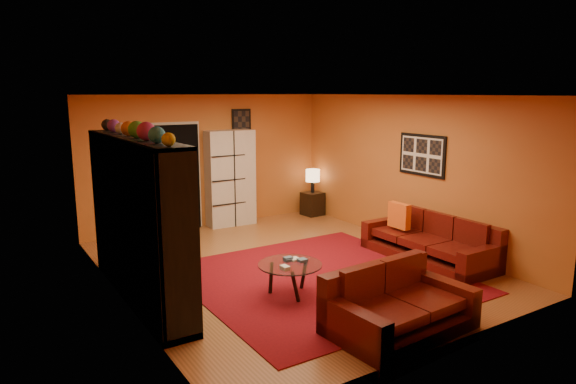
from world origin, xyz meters
TOP-DOWN VIEW (x-y plane):
  - floor at (0.00, 0.00)m, footprint 6.00×6.00m
  - ceiling at (0.00, 0.00)m, footprint 6.00×6.00m
  - wall_back at (0.00, 3.00)m, footprint 6.00×0.00m
  - wall_front at (0.00, -3.00)m, footprint 6.00×0.00m
  - wall_left at (-2.50, 0.00)m, footprint 0.00×6.00m
  - wall_right at (2.50, 0.00)m, footprint 0.00×6.00m
  - rug at (0.10, -0.70)m, footprint 3.60×3.60m
  - doorway at (-0.70, 2.96)m, footprint 0.95×0.10m
  - wall_art_right at (2.48, -0.30)m, footprint 0.03×1.00m
  - wall_art_back at (0.75, 2.98)m, footprint 0.42×0.03m
  - entertainment_unit at (-2.27, 0.00)m, footprint 0.45×3.00m
  - tv at (-2.23, -0.08)m, footprint 0.98×0.13m
  - sofa at (2.14, -0.92)m, footprint 0.90×2.21m
  - loveseat at (-0.11, -2.41)m, footprint 1.69×1.08m
  - throw_pillow at (1.95, -0.36)m, footprint 0.12×0.42m
  - coffee_table at (-0.59, -0.96)m, footprint 0.85×0.85m
  - storage_cabinet at (0.38, 2.80)m, footprint 0.97×0.46m
  - bowl_chair at (-1.53, 0.78)m, footprint 0.68×0.68m
  - side_table at (2.25, 2.58)m, footprint 0.43×0.43m
  - table_lamp at (2.25, 2.58)m, footprint 0.30×0.30m

SIDE VIEW (x-z plane):
  - floor at x=0.00m, z-range 0.00..0.00m
  - rug at x=0.10m, z-range 0.00..0.01m
  - side_table at x=2.25m, z-range 0.00..0.50m
  - loveseat at x=-0.11m, z-range -0.14..0.71m
  - sofa at x=2.14m, z-range -0.14..0.71m
  - bowl_chair at x=-1.53m, z-range 0.02..0.58m
  - coffee_table at x=-0.59m, z-range 0.17..0.59m
  - throw_pillow at x=1.95m, z-range 0.42..0.84m
  - table_lamp at x=2.25m, z-range 0.61..1.11m
  - storage_cabinet at x=0.38m, z-range 0.00..1.91m
  - tv at x=-2.23m, z-range 0.72..1.28m
  - doorway at x=-0.70m, z-range 0.00..2.04m
  - entertainment_unit at x=-2.27m, z-range 0.00..2.10m
  - wall_back at x=0.00m, z-range -1.70..4.30m
  - wall_front at x=0.00m, z-range -1.70..4.30m
  - wall_left at x=-2.50m, z-range -1.70..4.30m
  - wall_right at x=2.50m, z-range -1.70..4.30m
  - wall_art_right at x=2.48m, z-range 1.25..1.95m
  - wall_art_back at x=0.75m, z-range 1.79..2.31m
  - ceiling at x=0.00m, z-range 2.60..2.60m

